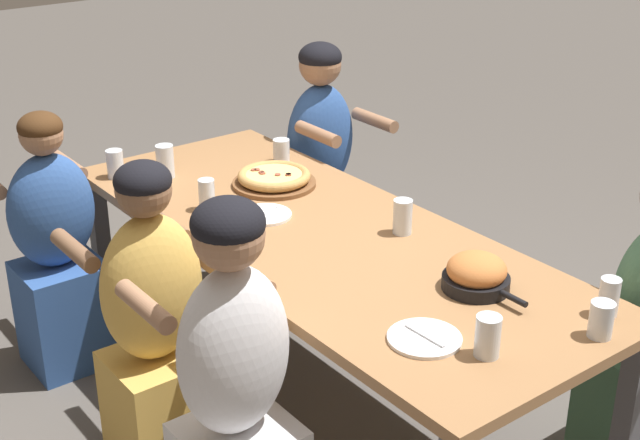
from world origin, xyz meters
TOP-DOWN VIEW (x-y plane):
  - ground_plane at (0.00, 0.00)m, footprint 18.00×18.00m
  - dining_table at (0.00, 0.00)m, footprint 2.35×0.92m
  - pizza_board_main at (-0.49, 0.13)m, footprint 0.35×0.35m
  - skillet_bowl at (0.66, 0.14)m, footprint 0.32×0.22m
  - empty_plate_a at (-0.25, -0.08)m, footprint 0.21×0.21m
  - empty_plate_b at (0.79, -0.21)m, footprint 0.22×0.22m
  - drinking_glass_a at (-0.85, -0.18)m, footprint 0.08×0.08m
  - drinking_glass_b at (1.09, 0.21)m, footprint 0.07×0.07m
  - drinking_glass_c at (-0.44, -0.22)m, footprint 0.06×0.06m
  - drinking_glass_d at (1.02, 0.34)m, footprint 0.06×0.06m
  - drinking_glass_e at (-0.70, 0.32)m, footprint 0.07×0.07m
  - drinking_glass_f at (0.19, 0.24)m, footprint 0.07×0.07m
  - drinking_glass_g at (-0.74, -0.36)m, footprint 0.06×0.06m
  - drinking_glass_h at (-0.98, -0.36)m, footprint 0.07×0.07m
  - drinking_glass_i at (0.96, -0.13)m, footprint 0.07×0.07m
  - diner_near_midright at (0.47, -0.68)m, footprint 0.51×0.40m
  - diner_near_left at (-0.91, -0.68)m, footprint 0.51×0.40m
  - diner_far_left at (-0.89, 0.68)m, footprint 0.51×0.40m
  - diner_near_center at (-0.04, -0.68)m, footprint 0.51×0.40m

SIDE VIEW (x-z plane):
  - ground_plane at x=0.00m, z-range 0.00..0.00m
  - diner_near_left at x=-0.91m, z-range -0.06..1.08m
  - diner_near_center at x=-0.04m, z-range -0.05..1.14m
  - diner_far_left at x=-0.89m, z-range -0.04..1.18m
  - diner_near_midright at x=0.47m, z-range -0.04..1.19m
  - dining_table at x=0.00m, z-range 0.31..1.07m
  - empty_plate_b at x=0.79m, z-range 0.76..0.78m
  - empty_plate_a at x=-0.25m, z-range 0.76..0.78m
  - pizza_board_main at x=-0.49m, z-range 0.77..0.83m
  - drinking_glass_e at x=-0.70m, z-range 0.76..0.86m
  - drinking_glass_b at x=1.09m, z-range 0.76..0.87m
  - drinking_glass_g at x=-0.74m, z-range 0.76..0.87m
  - drinking_glass_h at x=-0.98m, z-range 0.76..0.88m
  - skillet_bowl at x=0.66m, z-range 0.76..0.88m
  - drinking_glass_d at x=1.02m, z-range 0.76..0.88m
  - drinking_glass_c at x=-0.44m, z-range 0.76..0.88m
  - drinking_glass_f at x=0.19m, z-range 0.76..0.89m
  - drinking_glass_i at x=0.96m, z-range 0.76..0.89m
  - drinking_glass_a at x=-0.85m, z-range 0.76..0.91m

